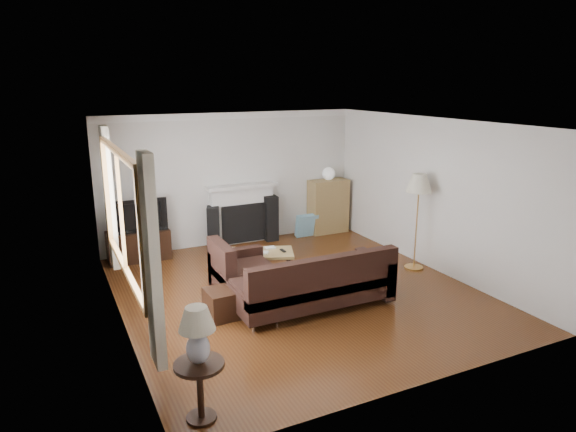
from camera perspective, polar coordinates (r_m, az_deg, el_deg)
name	(u,v)px	position (r m, az deg, el deg)	size (l,w,h in m)	color
room	(297,211)	(7.38, 1.01, 0.59)	(5.10, 5.60, 2.54)	#512A12
window	(121,212)	(6.41, -18.07, 0.43)	(0.12, 2.74, 1.54)	olive
curtain_near	(152,263)	(5.02, -14.86, -5.04)	(0.10, 0.35, 2.10)	white
curtain_far	(110,198)	(7.92, -19.21, 1.87)	(0.10, 0.35, 2.10)	white
fireplace	(242,214)	(9.95, -5.09, 0.27)	(1.40, 0.26, 1.15)	white
tv_stand	(139,245)	(9.39, -16.27, -3.14)	(1.05, 0.47, 0.53)	black
television	(136,215)	(9.25, -16.51, 0.13)	(1.01, 0.13, 0.58)	black
speaker_left	(214,227)	(9.72, -8.28, -1.26)	(0.22, 0.27, 0.80)	black
speaker_right	(270,218)	(10.10, -1.99, -0.21)	(0.25, 0.30, 0.89)	black
bookshelf	(328,206)	(10.63, 4.47, 1.09)	(0.80, 0.38, 1.10)	olive
globe_lamp	(329,174)	(10.49, 4.55, 4.71)	(0.26, 0.26, 0.26)	white
sectional_sofa	(313,281)	(7.13, 2.78, -7.20)	(2.42, 1.76, 0.78)	black
coffee_table	(261,263)	(8.33, -3.05, -5.28)	(1.04, 0.57, 0.41)	#A4864E
footstool	(224,303)	(6.98, -7.16, -9.59)	(0.45, 0.45, 0.38)	black
floor_lamp	(417,222)	(8.70, 14.11, -0.67)	(0.42, 0.42, 1.61)	#C99245
side_table	(200,391)	(5.06, -9.72, -18.63)	(0.47, 0.47, 0.58)	black
table_lamp	(198,336)	(4.77, -10.02, -12.98)	(0.34, 0.34, 0.54)	silver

